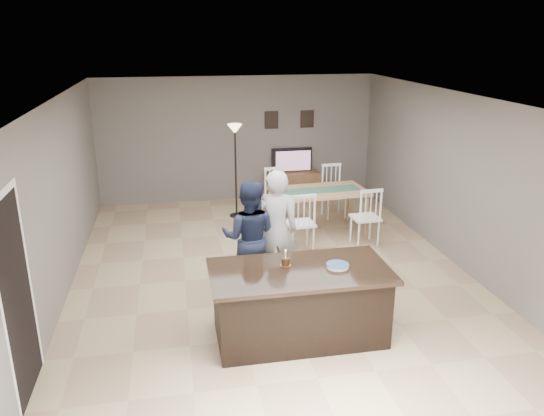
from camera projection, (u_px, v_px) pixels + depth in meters
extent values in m
plane|color=tan|center=(272.00, 274.00, 8.24)|extent=(8.00, 8.00, 0.00)
plane|color=slate|center=(238.00, 139.00, 11.54)|extent=(6.00, 0.00, 6.00)
plane|color=slate|center=(368.00, 335.00, 4.08)|extent=(6.00, 0.00, 6.00)
plane|color=slate|center=(58.00, 202.00, 7.28)|extent=(0.00, 8.00, 8.00)
plane|color=slate|center=(458.00, 180.00, 8.35)|extent=(0.00, 8.00, 8.00)
plane|color=white|center=(272.00, 98.00, 7.39)|extent=(8.00, 8.00, 0.00)
cube|color=black|center=(299.00, 305.00, 6.43)|extent=(2.00, 1.00, 0.85)
cube|color=black|center=(300.00, 271.00, 6.29)|extent=(2.15, 1.10, 0.05)
cube|color=brown|center=(293.00, 186.00, 11.87)|extent=(1.20, 0.40, 0.60)
imported|color=black|center=(293.00, 160.00, 11.76)|extent=(0.91, 0.12, 0.53)
plane|color=orange|center=(293.00, 161.00, 11.68)|extent=(0.78, 0.00, 0.78)
cube|color=black|center=(271.00, 120.00, 11.52)|extent=(0.30, 0.02, 0.38)
cube|color=black|center=(307.00, 119.00, 11.67)|extent=(0.30, 0.02, 0.38)
plane|color=black|center=(18.00, 301.00, 5.23)|extent=(0.00, 2.10, 2.10)
plane|color=white|center=(1.00, 195.00, 4.89)|extent=(0.00, 1.02, 1.02)
imported|color=#B4B4B9|center=(275.00, 231.00, 7.53)|extent=(0.68, 0.47, 1.78)
imported|color=#1B223B|center=(249.00, 237.00, 7.45)|extent=(0.96, 0.85, 1.65)
cylinder|color=gold|center=(286.00, 265.00, 6.39)|extent=(0.13, 0.13, 0.00)
cylinder|color=#331C0D|center=(286.00, 262.00, 6.37)|extent=(0.10, 0.10, 0.09)
cylinder|color=white|center=(286.00, 255.00, 6.34)|extent=(0.02, 0.02, 0.10)
sphere|color=#FFBF4C|center=(286.00, 250.00, 6.33)|extent=(0.02, 0.02, 0.02)
cylinder|color=white|center=(338.00, 267.00, 6.33)|extent=(0.27, 0.27, 0.01)
cylinder|color=white|center=(338.00, 266.00, 6.32)|extent=(0.27, 0.27, 0.01)
cylinder|color=white|center=(338.00, 265.00, 6.32)|extent=(0.27, 0.27, 0.01)
cylinder|color=#305693|center=(338.00, 264.00, 6.32)|extent=(0.27, 0.27, 0.00)
cube|color=#A07957|center=(319.00, 191.00, 9.72)|extent=(1.79, 1.09, 0.04)
cylinder|color=#A07957|center=(284.00, 223.00, 9.29)|extent=(0.07, 0.07, 0.77)
cylinder|color=#A07957|center=(349.00, 203.00, 10.40)|extent=(0.07, 0.07, 0.77)
cube|color=#39684E|center=(319.00, 190.00, 9.71)|extent=(1.54, 0.48, 0.01)
cube|color=white|center=(300.00, 223.00, 8.98)|extent=(0.48, 0.46, 0.04)
cylinder|color=white|center=(293.00, 242.00, 8.85)|extent=(0.03, 0.03, 0.47)
cylinder|color=white|center=(307.00, 233.00, 9.26)|extent=(0.03, 0.03, 0.47)
cube|color=white|center=(304.00, 196.00, 8.63)|extent=(0.41, 0.06, 0.05)
cube|color=white|center=(365.00, 218.00, 9.26)|extent=(0.48, 0.46, 0.04)
cylinder|color=white|center=(359.00, 236.00, 9.14)|extent=(0.03, 0.03, 0.47)
cylinder|color=white|center=(370.00, 227.00, 9.54)|extent=(0.03, 0.03, 0.47)
cube|color=white|center=(372.00, 191.00, 8.91)|extent=(0.41, 0.06, 0.05)
cube|color=white|center=(277.00, 198.00, 10.37)|extent=(0.48, 0.46, 0.04)
cylinder|color=white|center=(283.00, 207.00, 10.65)|extent=(0.03, 0.03, 0.47)
cylinder|color=white|center=(270.00, 214.00, 10.25)|extent=(0.03, 0.03, 0.47)
cube|color=white|center=(274.00, 169.00, 10.38)|extent=(0.41, 0.06, 0.05)
cube|color=white|center=(334.00, 193.00, 10.65)|extent=(0.48, 0.46, 0.04)
cylinder|color=white|center=(339.00, 202.00, 10.94)|extent=(0.03, 0.03, 0.47)
cylinder|color=white|center=(328.00, 209.00, 10.53)|extent=(0.03, 0.03, 0.47)
cube|color=white|center=(332.00, 165.00, 10.66)|extent=(0.41, 0.06, 0.05)
cylinder|color=black|center=(237.00, 215.00, 10.81)|extent=(0.28, 0.28, 0.03)
cylinder|color=black|center=(236.00, 174.00, 10.53)|extent=(0.04, 0.04, 1.73)
cone|color=#FFD98C|center=(235.00, 129.00, 10.25)|extent=(0.28, 0.28, 0.18)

